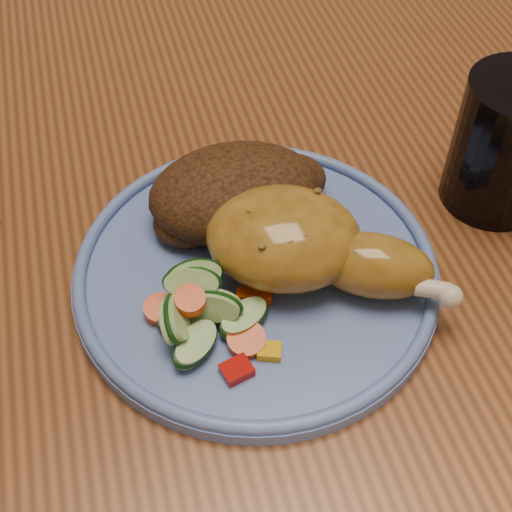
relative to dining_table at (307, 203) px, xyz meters
name	(u,v)px	position (x,y,z in m)	size (l,w,h in m)	color
ground	(286,476)	(0.00, 0.00, -0.67)	(4.00, 4.00, 0.00)	#512D1C
dining_table	(307,203)	(0.00, 0.00, 0.00)	(0.90, 1.40, 0.75)	brown
chair_far	(192,26)	(0.00, 0.63, -0.17)	(0.42, 0.42, 0.91)	#4C2D16
plate	(256,274)	(-0.09, -0.15, 0.09)	(0.28, 0.28, 0.01)	#536BAF
plate_rim	(256,265)	(-0.09, -0.15, 0.10)	(0.28, 0.28, 0.01)	#536BAF
chicken_leg	(305,244)	(-0.06, -0.16, 0.12)	(0.18, 0.15, 0.06)	#A77323
rice_pilaf	(238,193)	(-0.09, -0.09, 0.12)	(0.15, 0.10, 0.06)	#412410
vegetable_pile	(203,311)	(-0.14, -0.19, 0.11)	(0.09, 0.10, 0.05)	#A50A05
drinking_glass	(507,144)	(0.12, -0.11, 0.14)	(0.09, 0.09, 0.11)	black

